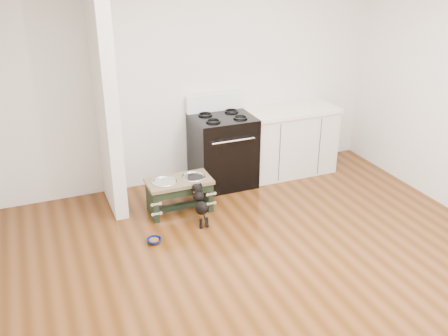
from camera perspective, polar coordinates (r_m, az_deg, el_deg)
ground at (r=4.85m, az=6.87°, el=-12.53°), size 5.00×5.00×0.00m
room_shell at (r=4.10m, az=7.99°, el=5.97°), size 5.00×5.00×5.00m
partition_wall at (r=5.73m, az=-13.40°, el=7.96°), size 0.15×0.80×2.70m
oven_range at (r=6.42m, az=-0.16°, el=2.14°), size 0.76×0.69×1.14m
cabinet_run at (r=6.85m, az=7.41°, el=3.14°), size 1.24×0.64×0.91m
dog_feeder at (r=5.82m, az=-5.12°, el=-2.40°), size 0.75×0.40×0.43m
puppy at (r=5.58m, az=-2.73°, el=-4.03°), size 0.13×0.38×0.46m
floor_bowl at (r=5.38m, az=-8.01°, el=-8.23°), size 0.17×0.17×0.05m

